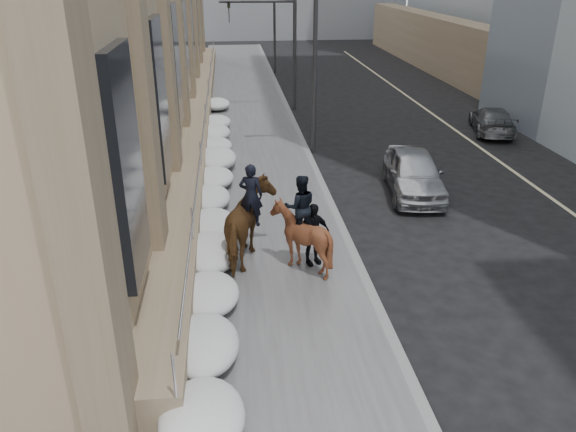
{
  "coord_description": "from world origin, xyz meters",
  "views": [
    {
      "loc": [
        -0.71,
        -9.5,
        7.54
      ],
      "look_at": [
        0.67,
        3.45,
        1.7
      ],
      "focal_mm": 35.0,
      "sensor_mm": 36.0,
      "label": 1
    }
  ],
  "objects_px": {
    "mounted_horse_left": "(250,223)",
    "pedestrian": "(312,234)",
    "mounted_horse_right": "(301,232)",
    "car_grey": "(492,120)",
    "car_silver": "(414,173)"
  },
  "relations": [
    {
      "from": "mounted_horse_right",
      "to": "pedestrian",
      "type": "distance_m",
      "value": 0.43
    },
    {
      "from": "mounted_horse_left",
      "to": "car_grey",
      "type": "distance_m",
      "value": 17.23
    },
    {
      "from": "mounted_horse_left",
      "to": "mounted_horse_right",
      "type": "xyz_separation_m",
      "value": [
        1.31,
        -0.53,
        -0.08
      ]
    },
    {
      "from": "car_silver",
      "to": "car_grey",
      "type": "height_order",
      "value": "car_silver"
    },
    {
      "from": "mounted_horse_right",
      "to": "car_grey",
      "type": "xyz_separation_m",
      "value": [
        11.01,
        12.56,
        -0.54
      ]
    },
    {
      "from": "mounted_horse_left",
      "to": "pedestrian",
      "type": "bearing_deg",
      "value": -179.36
    },
    {
      "from": "mounted_horse_left",
      "to": "pedestrian",
      "type": "height_order",
      "value": "mounted_horse_left"
    },
    {
      "from": "mounted_horse_left",
      "to": "mounted_horse_right",
      "type": "bearing_deg",
      "value": 170.3
    },
    {
      "from": "mounted_horse_right",
      "to": "car_grey",
      "type": "relative_size",
      "value": 0.6
    },
    {
      "from": "mounted_horse_right",
      "to": "car_silver",
      "type": "distance_m",
      "value": 7.04
    },
    {
      "from": "mounted_horse_right",
      "to": "pedestrian",
      "type": "height_order",
      "value": "mounted_horse_right"
    },
    {
      "from": "pedestrian",
      "to": "car_silver",
      "type": "bearing_deg",
      "value": 28.18
    },
    {
      "from": "mounted_horse_left",
      "to": "car_silver",
      "type": "distance_m",
      "value": 7.64
    },
    {
      "from": "mounted_horse_left",
      "to": "car_silver",
      "type": "relative_size",
      "value": 0.59
    },
    {
      "from": "mounted_horse_left",
      "to": "pedestrian",
      "type": "xyz_separation_m",
      "value": [
        1.65,
        -0.35,
        -0.25
      ]
    }
  ]
}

